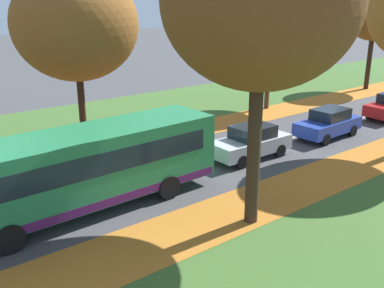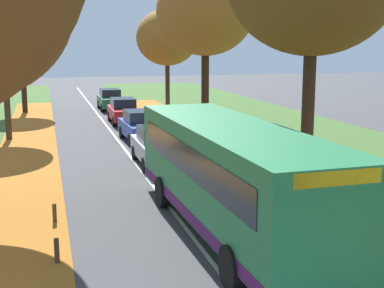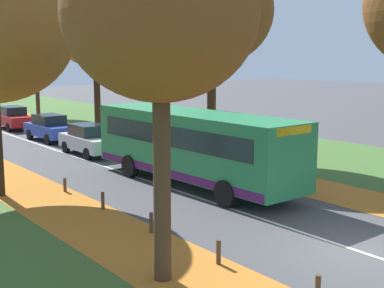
{
  "view_description": "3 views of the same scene",
  "coord_description": "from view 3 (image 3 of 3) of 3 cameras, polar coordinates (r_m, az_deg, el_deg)",
  "views": [
    {
      "loc": [
        15.36,
        2.55,
        7.57
      ],
      "look_at": [
        1.18,
        13.66,
        1.58
      ],
      "focal_mm": 42.0,
      "sensor_mm": 36.0,
      "label": 1
    },
    {
      "loc": [
        -3.62,
        -4.43,
        5.11
      ],
      "look_at": [
        1.05,
        12.59,
        1.79
      ],
      "focal_mm": 50.0,
      "sensor_mm": 36.0,
      "label": 2
    },
    {
      "loc": [
        -11.98,
        -7.99,
        5.21
      ],
      "look_at": [
        1.74,
        9.72,
        1.51
      ],
      "focal_mm": 50.0,
      "sensor_mm": 36.0,
      "label": 3
    }
  ],
  "objects": [
    {
      "name": "car_red_third_in_line",
      "position": [
        40.5,
        -18.55,
        2.67
      ],
      "size": [
        1.81,
        4.21,
        1.62
      ],
      "color": "#B21919",
      "rests_on": "ground"
    },
    {
      "name": "road_centre_line",
      "position": [
        30.88,
        -14.38,
        -0.61
      ],
      "size": [
        0.12,
        80.0,
        0.01
      ],
      "primitive_type": "cube",
      "color": "silver",
      "rests_on": "ground"
    },
    {
      "name": "grass_verge_right",
      "position": [
        35.48,
        -0.64,
        0.95
      ],
      "size": [
        12.0,
        90.0,
        0.01
      ],
      "primitive_type": "cube",
      "color": "#3D6028",
      "rests_on": "ground"
    },
    {
      "name": "tree_left_nearest",
      "position": [
        11.96,
        -3.39,
        13.6
      ],
      "size": [
        4.34,
        4.34,
        8.08
      ],
      "color": "#422D1E",
      "rests_on": "ground"
    },
    {
      "name": "bollard_third",
      "position": [
        16.07,
        -4.36,
        -8.38
      ],
      "size": [
        0.12,
        0.12,
        0.63
      ],
      "primitive_type": "cylinder",
      "color": "#4C3823",
      "rests_on": "ground"
    },
    {
      "name": "leaf_litter_right",
      "position": [
        28.02,
        -0.74,
        -1.3
      ],
      "size": [
        2.8,
        60.0,
        0.0
      ],
      "primitive_type": "cube",
      "color": "#B26B23",
      "rests_on": "grass_verge_right"
    },
    {
      "name": "tree_right_near",
      "position": [
        27.33,
        2.14,
        13.99
      ],
      "size": [
        6.14,
        6.14,
        10.19
      ],
      "color": "#382619",
      "rests_on": "ground"
    },
    {
      "name": "leaf_litter_left",
      "position": [
        23.77,
        -18.77,
        -3.75
      ],
      "size": [
        2.8,
        60.0,
        0.0
      ],
      "primitive_type": "cube",
      "color": "#B26B23",
      "rests_on": "grass_verge_left"
    },
    {
      "name": "car_silver_lead",
      "position": [
        28.89,
        -10.9,
        0.46
      ],
      "size": [
        1.8,
        4.21,
        1.62
      ],
      "color": "#B7BABF",
      "rests_on": "ground"
    },
    {
      "name": "bus",
      "position": [
        21.55,
        0.16,
        0.02
      ],
      "size": [
        2.88,
        10.47,
        2.98
      ],
      "color": "#237A47",
      "rests_on": "ground"
    },
    {
      "name": "car_blue_following",
      "position": [
        34.22,
        -14.91,
        1.69
      ],
      "size": [
        1.9,
        4.26,
        1.62
      ],
      "color": "#233D9E",
      "rests_on": "ground"
    },
    {
      "name": "tree_right_mid",
      "position": [
        36.75,
        -10.28,
        11.81
      ],
      "size": [
        5.44,
        5.44,
        9.33
      ],
      "color": "black",
      "rests_on": "ground"
    },
    {
      "name": "bollard_fourth",
      "position": [
        18.62,
        -9.49,
        -6.01
      ],
      "size": [
        0.12,
        0.12,
        0.61
      ],
      "primitive_type": "cylinder",
      "color": "#4C3823",
      "rests_on": "ground"
    },
    {
      "name": "bollard_second",
      "position": [
        13.74,
        2.85,
        -11.46
      ],
      "size": [
        0.12,
        0.12,
        0.64
      ],
      "primitive_type": "cylinder",
      "color": "#4C3823",
      "rests_on": "ground"
    },
    {
      "name": "ground_plane",
      "position": [
        15.31,
        17.74,
        -10.96
      ],
      "size": [
        160.0,
        160.0,
        0.0
      ],
      "primitive_type": "plane",
      "color": "#424244"
    },
    {
      "name": "tree_right_far",
      "position": [
        47.52,
        -16.35,
        9.43
      ],
      "size": [
        4.74,
        4.74,
        7.7
      ],
      "color": "#382619",
      "rests_on": "ground"
    },
    {
      "name": "bollard_fifth",
      "position": [
        21.31,
        -13.41,
        -4.26
      ],
      "size": [
        0.12,
        0.12,
        0.55
      ],
      "primitive_type": "cylinder",
      "color": "#4C3823",
      "rests_on": "ground"
    }
  ]
}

